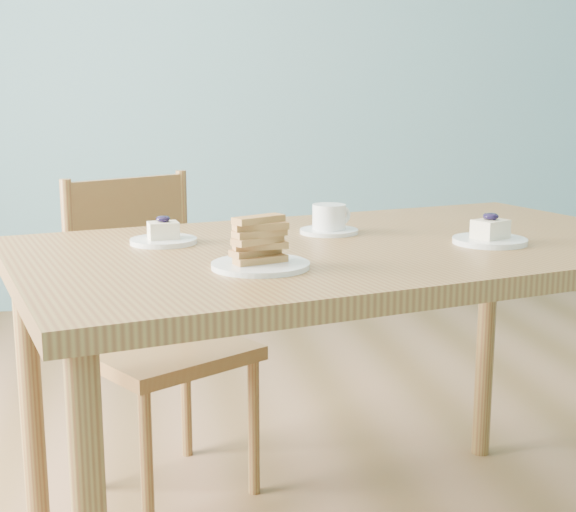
{
  "coord_description": "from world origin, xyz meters",
  "views": [
    {
      "loc": [
        -0.51,
        -2.01,
        1.18
      ],
      "look_at": [
        -0.18,
        -0.15,
        0.8
      ],
      "focal_mm": 50.0,
      "sensor_mm": 36.0,
      "label": 1
    }
  ],
  "objects_px": {
    "dining_table": "(354,277)",
    "coffee_cup": "(329,221)",
    "cheesecake_plate_near": "(490,236)",
    "cheesecake_plate_far": "(163,236)",
    "biscotti_plate": "(260,251)",
    "dining_chair": "(157,335)"
  },
  "relations": [
    {
      "from": "dining_table",
      "to": "cheesecake_plate_near",
      "type": "bearing_deg",
      "value": -26.8
    },
    {
      "from": "dining_table",
      "to": "dining_chair",
      "type": "relative_size",
      "value": 1.83
    },
    {
      "from": "cheesecake_plate_near",
      "to": "cheesecake_plate_far",
      "type": "xyz_separation_m",
      "value": [
        -0.75,
        0.14,
        -0.0
      ]
    },
    {
      "from": "biscotti_plate",
      "to": "cheesecake_plate_far",
      "type": "bearing_deg",
      "value": 120.96
    },
    {
      "from": "dining_table",
      "to": "biscotti_plate",
      "type": "relative_size",
      "value": 8.66
    },
    {
      "from": "dining_table",
      "to": "biscotti_plate",
      "type": "bearing_deg",
      "value": -152.09
    },
    {
      "from": "cheesecake_plate_near",
      "to": "coffee_cup",
      "type": "distance_m",
      "value": 0.4
    },
    {
      "from": "cheesecake_plate_far",
      "to": "coffee_cup",
      "type": "distance_m",
      "value": 0.42
    },
    {
      "from": "cheesecake_plate_near",
      "to": "cheesecake_plate_far",
      "type": "bearing_deg",
      "value": 169.66
    },
    {
      "from": "dining_chair",
      "to": "cheesecake_plate_far",
      "type": "relative_size",
      "value": 6.04
    },
    {
      "from": "dining_table",
      "to": "cheesecake_plate_far",
      "type": "height_order",
      "value": "cheesecake_plate_far"
    },
    {
      "from": "dining_table",
      "to": "coffee_cup",
      "type": "relative_size",
      "value": 11.79
    },
    {
      "from": "dining_chair",
      "to": "cheesecake_plate_near",
      "type": "xyz_separation_m",
      "value": [
        0.77,
        -0.56,
        0.37
      ]
    },
    {
      "from": "cheesecake_plate_far",
      "to": "coffee_cup",
      "type": "height_order",
      "value": "coffee_cup"
    },
    {
      "from": "dining_table",
      "to": "cheesecake_plate_far",
      "type": "bearing_deg",
      "value": 156.27
    },
    {
      "from": "dining_chair",
      "to": "coffee_cup",
      "type": "relative_size",
      "value": 6.44
    },
    {
      "from": "dining_table",
      "to": "biscotti_plate",
      "type": "xyz_separation_m",
      "value": [
        -0.26,
        -0.24,
        0.12
      ]
    },
    {
      "from": "dining_table",
      "to": "dining_chair",
      "type": "distance_m",
      "value": 0.73
    },
    {
      "from": "cheesecake_plate_near",
      "to": "biscotti_plate",
      "type": "distance_m",
      "value": 0.59
    },
    {
      "from": "dining_chair",
      "to": "coffee_cup",
      "type": "xyz_separation_m",
      "value": [
        0.43,
        -0.36,
        0.38
      ]
    },
    {
      "from": "coffee_cup",
      "to": "biscotti_plate",
      "type": "relative_size",
      "value": 0.73
    },
    {
      "from": "dining_chair",
      "to": "biscotti_plate",
      "type": "relative_size",
      "value": 4.73
    }
  ]
}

